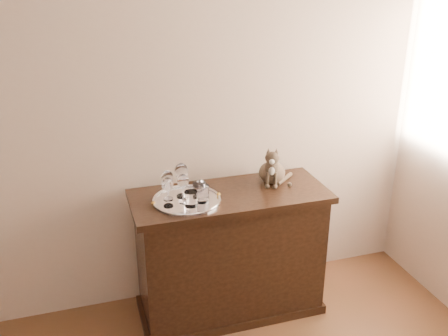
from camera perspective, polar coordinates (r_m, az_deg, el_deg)
The scene contains 11 objects.
wall_back at distance 3.02m, azimuth -12.08°, elevation 6.73°, with size 4.00×0.10×2.70m, color #C1A590.
sideboard at distance 3.22m, azimuth 0.68°, elevation -9.76°, with size 1.20×0.50×0.85m, color black, non-canonical shape.
tray at distance 2.92m, azimuth -4.28°, elevation -3.76°, with size 0.40×0.40×0.01m, color white.
wine_glass_a at distance 2.91m, azimuth -6.46°, elevation -1.94°, with size 0.07×0.07×0.18m, color silver, non-canonical shape.
wine_glass_b at distance 2.93m, azimuth -4.87°, elevation -1.38°, with size 0.08×0.08×0.21m, color silver, non-canonical shape.
wine_glass_c at distance 2.83m, azimuth -6.45°, elevation -2.73°, with size 0.07×0.07×0.18m, color white, non-canonical shape.
wine_glass_d at distance 2.87m, azimuth -4.68°, elevation -2.32°, with size 0.07×0.07×0.17m, color silver, non-canonical shape.
tumbler_a at distance 2.88m, azimuth -2.59°, elevation -2.91°, with size 0.09×0.09×0.10m, color white.
tumbler_b at distance 2.84m, azimuth -3.80°, elevation -3.53°, with size 0.08×0.08×0.09m, color white.
tumbler_c at distance 2.94m, azimuth -2.82°, elevation -2.52°, with size 0.08×0.08×0.09m, color white.
cat at distance 3.14m, azimuth 5.54°, elevation 0.59°, with size 0.26×0.24×0.26m, color brown, non-canonical shape.
Camera 1 is at (-0.25, -0.65, 2.14)m, focal length 40.00 mm.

